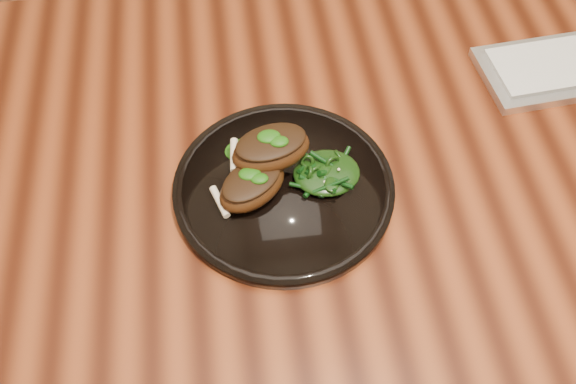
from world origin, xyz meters
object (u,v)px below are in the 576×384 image
Objects in this scene: desk at (422,180)px; plate at (284,188)px; lamb_chop_front at (252,184)px; greens_heap at (327,170)px.

plate is (-0.22, -0.05, 0.09)m from desk.
lamb_chop_front is (-0.26, -0.07, 0.12)m from desk.
lamb_chop_front is at bearing -170.97° from greens_heap.
desk is at bearing 14.14° from lamb_chop_front.
desk is 0.24m from plate.
desk is at bearing 17.22° from greens_heap.
desk is 18.16× the size of greens_heap.
lamb_chop_front is at bearing -165.86° from desk.
lamb_chop_front is (-0.04, -0.01, 0.03)m from plate.
greens_heap is (-0.16, -0.05, 0.11)m from desk.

